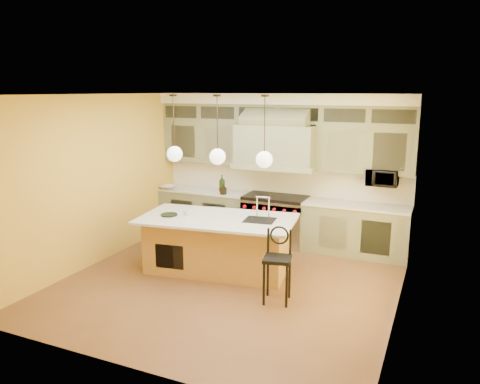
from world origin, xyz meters
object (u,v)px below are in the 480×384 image
at_px(range, 275,220).
at_px(microwave, 382,178).
at_px(counter_stool, 278,260).
at_px(kitchen_island, 219,243).

height_order(range, microwave, microwave).
bearing_deg(range, counter_stool, -69.68).
bearing_deg(microwave, range, -176.88).
distance_m(range, kitchen_island, 1.74).
height_order(range, kitchen_island, kitchen_island).
bearing_deg(microwave, kitchen_island, -142.45).
bearing_deg(kitchen_island, range, 69.28).
bearing_deg(range, kitchen_island, -103.07).
distance_m(kitchen_island, microwave, 3.11).
bearing_deg(kitchen_island, microwave, 29.89).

